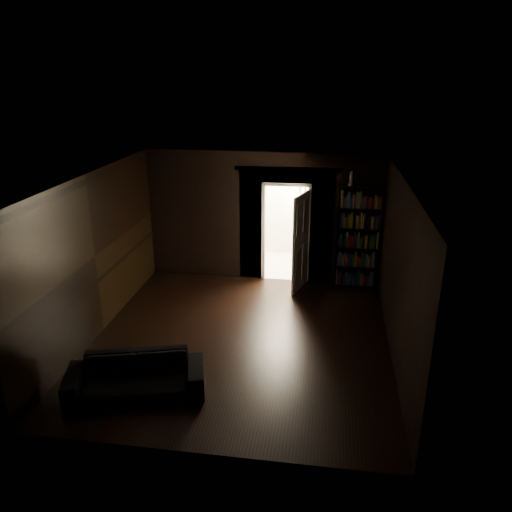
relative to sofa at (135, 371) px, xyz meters
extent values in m
plane|color=black|center=(1.21, 1.71, -0.37)|extent=(5.50, 5.50, 0.00)
cube|color=black|center=(-0.01, 4.51, 1.03)|extent=(2.55, 0.10, 2.80)
cube|color=black|center=(2.94, 4.51, 1.03)|extent=(1.55, 0.10, 2.80)
cube|color=black|center=(1.71, 4.51, 2.08)|extent=(0.90, 0.10, 0.70)
cube|color=black|center=(-1.29, 1.71, 1.03)|extent=(0.02, 5.50, 2.80)
cube|color=black|center=(3.71, 1.71, 1.03)|extent=(0.02, 5.50, 2.80)
cube|color=black|center=(1.21, -1.04, 1.03)|extent=(5.00, 0.02, 2.80)
cube|color=beige|center=(1.21, 1.71, 2.43)|extent=(5.00, 5.50, 0.02)
cube|color=white|center=(1.71, 4.45, 0.68)|extent=(1.04, 0.06, 2.17)
cube|color=beige|center=(1.71, 5.36, -0.42)|extent=(2.20, 1.80, 0.10)
cube|color=beige|center=(1.71, 6.21, 0.83)|extent=(2.20, 0.10, 2.40)
cube|color=beige|center=(0.66, 5.36, 0.83)|extent=(0.10, 1.60, 2.40)
cube|color=beige|center=(2.76, 5.36, 0.83)|extent=(0.10, 1.60, 2.40)
cube|color=beige|center=(1.71, 5.36, 2.08)|extent=(2.20, 1.80, 0.10)
cube|color=#B9636F|center=(1.71, 6.15, 1.85)|extent=(2.00, 0.04, 0.26)
imported|color=black|center=(0.00, 0.00, 0.00)|extent=(2.08, 1.31, 0.74)
cube|color=black|center=(3.21, 4.30, 0.73)|extent=(0.90, 0.32, 2.20)
cube|color=white|center=(2.26, 5.82, 0.45)|extent=(0.92, 0.89, 1.65)
cube|color=white|center=(2.06, 4.04, 0.65)|extent=(0.29, 0.83, 2.05)
cube|color=white|center=(3.00, 4.24, 1.98)|extent=(0.12, 0.12, 0.30)
cube|color=black|center=(2.17, 5.77, 1.40)|extent=(0.59, 0.15, 0.24)
camera|label=1|loc=(2.57, -5.71, 3.99)|focal=35.00mm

